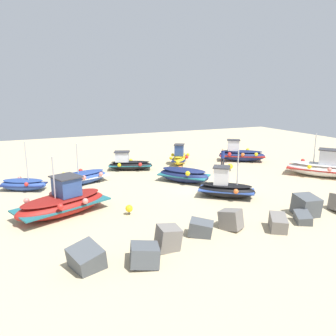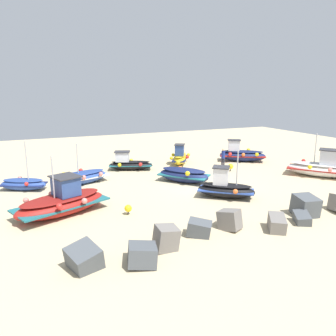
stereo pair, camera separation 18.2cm
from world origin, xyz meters
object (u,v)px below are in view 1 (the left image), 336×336
(fishing_boat_0, at_px, (321,167))
(fishing_boat_1, at_px, (129,164))
(person_walking, at_px, (223,157))
(mooring_buoy_0, at_px, (230,166))
(fishing_boat_7, at_px, (180,157))
(fishing_boat_2, at_px, (241,154))
(mooring_buoy_1, at_px, (129,209))
(fishing_boat_5, at_px, (82,177))
(fishing_boat_8, at_px, (226,188))
(fishing_boat_4, at_px, (63,202))
(fishing_boat_6, at_px, (23,184))
(fishing_boat_3, at_px, (184,175))

(fishing_boat_0, xyz_separation_m, fishing_boat_1, (13.40, -8.31, -0.16))
(person_walking, bearing_deg, mooring_buoy_0, -137.07)
(fishing_boat_1, bearing_deg, fishing_boat_7, -153.56)
(fishing_boat_2, relative_size, mooring_buoy_1, 8.01)
(fishing_boat_5, bearing_deg, fishing_boat_8, -60.33)
(fishing_boat_4, relative_size, fishing_boat_8, 1.47)
(fishing_boat_7, xyz_separation_m, mooring_buoy_1, (8.30, 10.61, -0.26))
(fishing_boat_0, distance_m, fishing_boat_1, 15.77)
(fishing_boat_4, relative_size, mooring_buoy_1, 9.95)
(person_walking, relative_size, mooring_buoy_1, 3.06)
(person_walking, bearing_deg, fishing_boat_2, -16.73)
(fishing_boat_1, relative_size, fishing_boat_7, 1.13)
(fishing_boat_6, bearing_deg, fishing_boat_8, 176.68)
(fishing_boat_6, relative_size, person_walking, 1.98)
(fishing_boat_3, xyz_separation_m, fishing_boat_4, (9.11, 3.17, 0.13))
(fishing_boat_3, height_order, mooring_buoy_0, fishing_boat_3)
(fishing_boat_2, relative_size, fishing_boat_3, 1.14)
(fishing_boat_7, relative_size, person_walking, 2.04)
(fishing_boat_2, xyz_separation_m, person_walking, (3.20, 1.67, 0.32))
(fishing_boat_7, relative_size, mooring_buoy_1, 6.23)
(fishing_boat_2, bearing_deg, fishing_boat_5, 38.47)
(person_walking, bearing_deg, fishing_boat_6, 136.20)
(fishing_boat_5, bearing_deg, fishing_boat_4, -128.51)
(fishing_boat_0, distance_m, fishing_boat_3, 11.22)
(fishing_boat_3, xyz_separation_m, person_walking, (-5.23, -2.73, 0.45))
(fishing_boat_0, relative_size, fishing_boat_7, 1.50)
(fishing_boat_1, xyz_separation_m, fishing_boat_2, (-11.00, 1.00, 0.13))
(fishing_boat_7, height_order, fishing_boat_8, fishing_boat_8)
(fishing_boat_4, height_order, mooring_buoy_1, fishing_boat_4)
(fishing_boat_8, xyz_separation_m, mooring_buoy_1, (6.64, 0.45, -0.26))
(fishing_boat_0, xyz_separation_m, fishing_boat_7, (8.32, -8.76, -0.08))
(mooring_buoy_1, bearing_deg, fishing_boat_4, -25.58)
(mooring_buoy_0, bearing_deg, fishing_boat_3, 15.55)
(fishing_boat_5, height_order, fishing_boat_6, fishing_boat_6)
(fishing_boat_0, xyz_separation_m, person_walking, (5.60, -5.64, 0.30))
(fishing_boat_5, relative_size, mooring_buoy_1, 7.45)
(person_walking, xyz_separation_m, mooring_buoy_1, (11.01, 7.49, -0.64))
(fishing_boat_3, bearing_deg, person_walking, 77.87)
(fishing_boat_4, bearing_deg, mooring_buoy_0, -4.22)
(fishing_boat_4, bearing_deg, fishing_boat_7, 15.70)
(fishing_boat_8, bearing_deg, mooring_buoy_1, 42.13)
(fishing_boat_5, xyz_separation_m, fishing_boat_7, (-9.53, -3.19, 0.14))
(fishing_boat_3, height_order, fishing_boat_7, fishing_boat_7)
(fishing_boat_1, bearing_deg, fishing_boat_3, 136.86)
(fishing_boat_7, distance_m, fishing_boat_8, 10.29)
(fishing_boat_6, bearing_deg, person_walking, -152.72)
(mooring_buoy_1, bearing_deg, fishing_boat_8, -176.15)
(fishing_boat_0, height_order, fishing_boat_2, fishing_boat_0)
(fishing_boat_4, relative_size, fishing_boat_6, 1.64)
(fishing_boat_1, bearing_deg, fishing_boat_4, 74.08)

